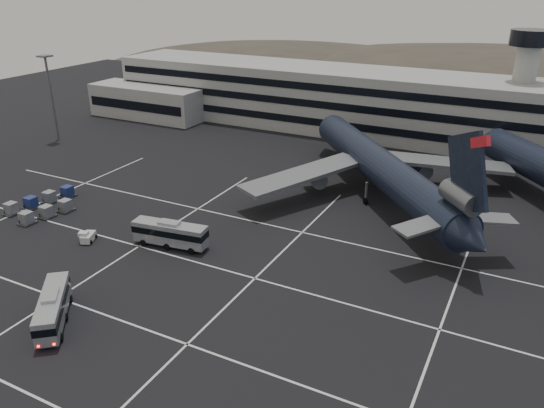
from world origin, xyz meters
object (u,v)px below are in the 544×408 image
at_px(bus_near, 53,307).
at_px(bus_far, 170,233).
at_px(trijet_main, 383,168).
at_px(uld_cluster, 43,205).

height_order(bus_near, bus_far, bus_far).
distance_m(trijet_main, uld_cluster, 53.87).
distance_m(bus_far, uld_cluster, 24.97).
bearing_deg(trijet_main, uld_cluster, 171.89).
height_order(bus_near, uld_cluster, bus_near).
height_order(trijet_main, bus_far, trijet_main).
relative_size(trijet_main, bus_far, 4.42).
bearing_deg(bus_far, uld_cluster, 80.97).
distance_m(trijet_main, bus_near, 52.99).
bearing_deg(bus_far, bus_near, 170.43).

